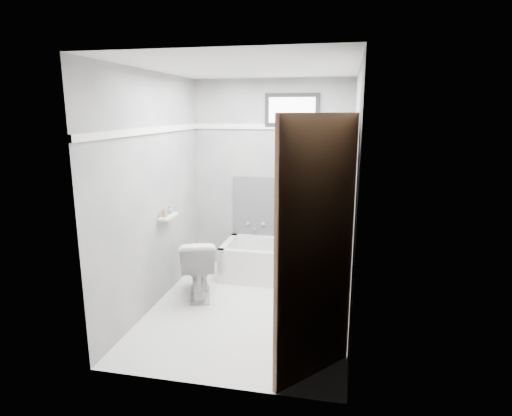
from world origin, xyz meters
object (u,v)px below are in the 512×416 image
(soap_bottle_a, at_px, (164,212))
(soap_bottle_b, at_px, (170,210))
(bathtub, at_px, (284,261))
(office_chair, at_px, (323,229))
(door, at_px, (351,269))
(toilet, at_px, (198,268))

(soap_bottle_a, relative_size, soap_bottle_b, 1.30)
(bathtub, distance_m, soap_bottle_b, 1.55)
(office_chair, xyz_separation_m, door, (0.30, -2.26, 0.36))
(door, bearing_deg, toilet, 136.94)
(office_chair, xyz_separation_m, toilet, (-1.30, -0.76, -0.31))
(office_chair, height_order, toilet, office_chair)
(toilet, distance_m, soap_bottle_b, 0.71)
(toilet, xyz_separation_m, soap_bottle_b, (-0.32, 0.03, 0.63))
(bathtub, xyz_separation_m, toilet, (-0.85, -0.71, 0.12))
(office_chair, xyz_separation_m, soap_bottle_a, (-1.62, -0.88, 0.33))
(bathtub, distance_m, office_chair, 0.62)
(soap_bottle_b, bearing_deg, door, -38.44)
(bathtub, distance_m, door, 2.46)
(office_chair, height_order, soap_bottle_a, office_chair)
(office_chair, distance_m, toilet, 1.54)
(toilet, distance_m, door, 2.29)
(office_chair, distance_m, soap_bottle_b, 1.81)
(soap_bottle_a, bearing_deg, door, -35.78)
(soap_bottle_a, bearing_deg, soap_bottle_b, 90.00)
(soap_bottle_b, bearing_deg, bathtub, 30.39)
(door, height_order, soap_bottle_b, door)
(office_chair, distance_m, door, 2.31)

